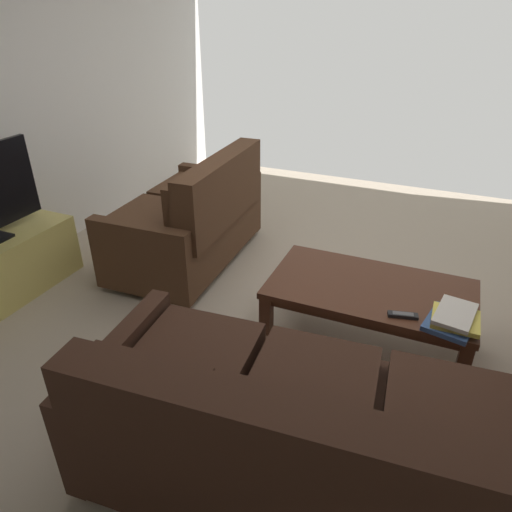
% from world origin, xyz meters
% --- Properties ---
extents(ground_plane, '(5.06, 5.84, 0.01)m').
position_xyz_m(ground_plane, '(0.00, 0.00, -0.00)').
color(ground_plane, tan).
extents(wall_right, '(0.12, 5.84, 2.61)m').
position_xyz_m(wall_right, '(2.53, 0.00, 1.30)').
color(wall_right, white).
rests_on(wall_right, ground).
extents(sofa_main, '(1.97, 1.03, 0.83)m').
position_xyz_m(sofa_main, '(-0.32, 1.37, 0.36)').
color(sofa_main, black).
rests_on(sofa_main, ground).
extents(loveseat_near, '(0.86, 1.44, 0.93)m').
position_xyz_m(loveseat_near, '(1.17, -0.33, 0.39)').
color(loveseat_near, black).
rests_on(loveseat_near, ground).
extents(coffee_table, '(1.21, 0.67, 0.44)m').
position_xyz_m(coffee_table, '(-0.38, 0.22, 0.38)').
color(coffee_table, '#4C2819').
rests_on(coffee_table, ground).
extents(book_stack, '(0.28, 0.33, 0.08)m').
position_xyz_m(book_stack, '(-0.85, 0.44, 0.48)').
color(book_stack, '#385693').
rests_on(book_stack, coffee_table).
extents(tv_remote, '(0.17, 0.08, 0.02)m').
position_xyz_m(tv_remote, '(-0.60, 0.46, 0.45)').
color(tv_remote, black).
rests_on(tv_remote, coffee_table).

